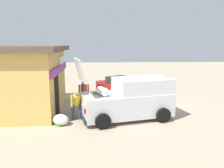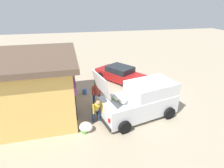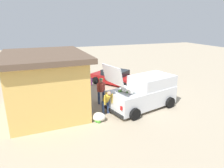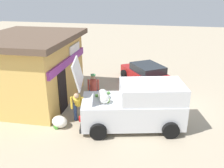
{
  "view_description": "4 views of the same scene",
  "coord_description": "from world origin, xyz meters",
  "px_view_note": "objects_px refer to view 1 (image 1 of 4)",
  "views": [
    {
      "loc": [
        -12.85,
        2.2,
        3.59
      ],
      "look_at": [
        0.08,
        1.57,
        1.23
      ],
      "focal_mm": 35.92,
      "sensor_mm": 36.0,
      "label": 1
    },
    {
      "loc": [
        -10.9,
        4.31,
        6.0
      ],
      "look_at": [
        0.18,
        1.92,
        0.91
      ],
      "focal_mm": 29.43,
      "sensor_mm": 36.0,
      "label": 2
    },
    {
      "loc": [
        -12.54,
        6.76,
        5.12
      ],
      "look_at": [
        -0.43,
        2.19,
        1.07
      ],
      "focal_mm": 31.94,
      "sensor_mm": 36.0,
      "label": 3
    },
    {
      "loc": [
        -11.66,
        -0.07,
        5.51
      ],
      "look_at": [
        -0.91,
        2.21,
        1.23
      ],
      "focal_mm": 38.8,
      "sensor_mm": 36.0,
      "label": 4
    }
  ],
  "objects_px": {
    "unloaded_banana_pile": "(61,120)",
    "delivery_van": "(130,99)",
    "customer_bending": "(77,102)",
    "parked_sedan": "(122,86)",
    "storefront_bar": "(22,78)",
    "vendor_standing": "(84,93)",
    "paint_bucket": "(76,99)"
  },
  "relations": [
    {
      "from": "customer_bending",
      "to": "unloaded_banana_pile",
      "type": "height_order",
      "value": "customer_bending"
    },
    {
      "from": "vendor_standing",
      "to": "paint_bucket",
      "type": "distance_m",
      "value": 2.09
    },
    {
      "from": "vendor_standing",
      "to": "customer_bending",
      "type": "distance_m",
      "value": 1.74
    },
    {
      "from": "paint_bucket",
      "to": "unloaded_banana_pile",
      "type": "bearing_deg",
      "value": 176.47
    },
    {
      "from": "parked_sedan",
      "to": "paint_bucket",
      "type": "height_order",
      "value": "parked_sedan"
    },
    {
      "from": "delivery_van",
      "to": "parked_sedan",
      "type": "bearing_deg",
      "value": -1.17
    },
    {
      "from": "customer_bending",
      "to": "paint_bucket",
      "type": "bearing_deg",
      "value": 6.66
    },
    {
      "from": "storefront_bar",
      "to": "parked_sedan",
      "type": "xyz_separation_m",
      "value": [
        3.61,
        -5.7,
        -1.18
      ]
    },
    {
      "from": "storefront_bar",
      "to": "delivery_van",
      "type": "distance_m",
      "value": 5.86
    },
    {
      "from": "parked_sedan",
      "to": "customer_bending",
      "type": "bearing_deg",
      "value": 153.95
    },
    {
      "from": "parked_sedan",
      "to": "vendor_standing",
      "type": "bearing_deg",
      "value": 146.47
    },
    {
      "from": "storefront_bar",
      "to": "unloaded_banana_pile",
      "type": "relative_size",
      "value": 6.18
    },
    {
      "from": "customer_bending",
      "to": "unloaded_banana_pile",
      "type": "bearing_deg",
      "value": 130.33
    },
    {
      "from": "customer_bending",
      "to": "paint_bucket",
      "type": "height_order",
      "value": "customer_bending"
    },
    {
      "from": "unloaded_banana_pile",
      "to": "paint_bucket",
      "type": "height_order",
      "value": "unloaded_banana_pile"
    },
    {
      "from": "vendor_standing",
      "to": "parked_sedan",
      "type": "bearing_deg",
      "value": -33.53
    },
    {
      "from": "storefront_bar",
      "to": "delivery_van",
      "type": "relative_size",
      "value": 1.2
    },
    {
      "from": "vendor_standing",
      "to": "paint_bucket",
      "type": "height_order",
      "value": "vendor_standing"
    },
    {
      "from": "customer_bending",
      "to": "unloaded_banana_pile",
      "type": "relative_size",
      "value": 1.63
    },
    {
      "from": "unloaded_banana_pile",
      "to": "delivery_van",
      "type": "bearing_deg",
      "value": -76.08
    },
    {
      "from": "vendor_standing",
      "to": "customer_bending",
      "type": "bearing_deg",
      "value": 173.16
    },
    {
      "from": "unloaded_banana_pile",
      "to": "paint_bucket",
      "type": "bearing_deg",
      "value": -3.53
    },
    {
      "from": "customer_bending",
      "to": "paint_bucket",
      "type": "relative_size",
      "value": 4.36
    },
    {
      "from": "storefront_bar",
      "to": "vendor_standing",
      "type": "xyz_separation_m",
      "value": [
        -0.05,
        -3.28,
        -0.81
      ]
    },
    {
      "from": "parked_sedan",
      "to": "customer_bending",
      "type": "height_order",
      "value": "customer_bending"
    },
    {
      "from": "parked_sedan",
      "to": "paint_bucket",
      "type": "distance_m",
      "value": 3.57
    },
    {
      "from": "delivery_van",
      "to": "storefront_bar",
      "type": "bearing_deg",
      "value": 74.53
    },
    {
      "from": "unloaded_banana_pile",
      "to": "parked_sedan",
      "type": "bearing_deg",
      "value": -29.02
    },
    {
      "from": "delivery_van",
      "to": "customer_bending",
      "type": "bearing_deg",
      "value": 95.03
    },
    {
      "from": "customer_bending",
      "to": "storefront_bar",
      "type": "bearing_deg",
      "value": 60.05
    },
    {
      "from": "storefront_bar",
      "to": "vendor_standing",
      "type": "distance_m",
      "value": 3.38
    },
    {
      "from": "unloaded_banana_pile",
      "to": "paint_bucket",
      "type": "xyz_separation_m",
      "value": [
        4.13,
        -0.25,
        -0.06
      ]
    }
  ]
}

